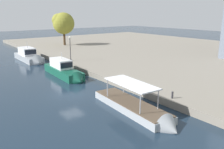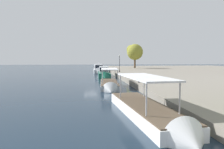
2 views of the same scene
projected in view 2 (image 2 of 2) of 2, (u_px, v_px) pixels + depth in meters
ground_plane at (91, 82)px, 39.87m from camera, size 220.00×220.00×0.00m
motor_yacht_0 at (99, 70)px, 63.38m from camera, size 10.92×2.99×4.85m
motor_yacht_1 at (104, 75)px, 48.42m from camera, size 10.87×2.92×4.47m
tour_boat_2 at (110, 86)px, 31.47m from camera, size 11.36×3.39×3.91m
tour_boat_3 at (150, 114)px, 15.09m from camera, size 12.78×3.82×4.07m
mooring_bollard_0 at (139, 80)px, 31.09m from camera, size 0.22×0.22×0.78m
lamp_post at (120, 62)px, 55.52m from camera, size 0.39×0.39×4.52m
tree_1 at (135, 52)px, 76.99m from camera, size 5.86×5.91×8.84m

